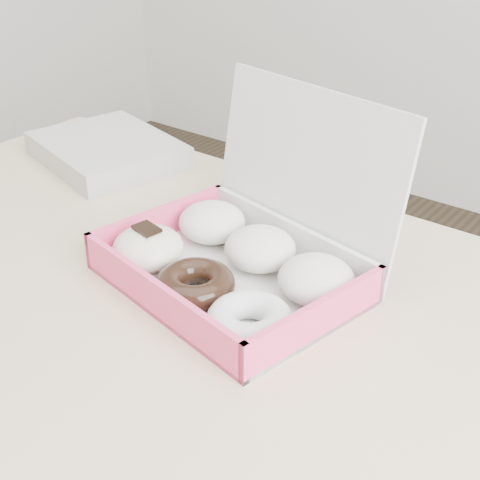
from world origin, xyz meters
The scene contains 3 objects.
table centered at (0.00, 0.00, 0.67)m, with size 1.20×0.80×0.75m.
donut_box centered at (0.10, 0.08, 0.79)m, with size 0.38×0.34×0.24m.
newspapers centered at (-0.35, 0.26, 0.77)m, with size 0.27×0.22×0.04m, color silver.
Camera 1 is at (0.57, -0.53, 1.25)m, focal length 50.00 mm.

